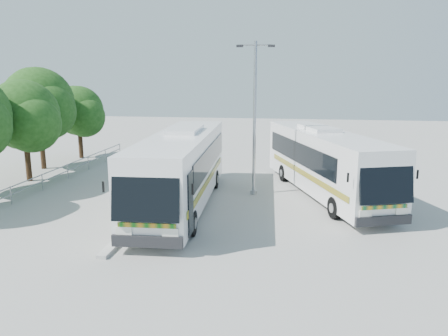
% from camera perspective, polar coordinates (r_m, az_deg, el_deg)
% --- Properties ---
extents(ground, '(100.00, 100.00, 0.00)m').
position_cam_1_polar(ground, '(21.83, -3.68, -5.94)').
color(ground, '#959591').
rests_on(ground, ground).
extents(kerb_divider, '(0.40, 16.00, 0.15)m').
position_cam_1_polar(kerb_divider, '(24.22, -8.00, -4.04)').
color(kerb_divider, '#B2B2AD').
rests_on(kerb_divider, ground).
extents(railing, '(0.06, 22.00, 1.00)m').
position_cam_1_polar(railing, '(28.92, -21.64, -0.80)').
color(railing, gray).
rests_on(railing, ground).
extents(tree_far_c, '(4.97, 4.69, 6.49)m').
position_cam_1_polar(tree_far_c, '(30.46, -24.58, 6.28)').
color(tree_far_c, '#382314').
rests_on(tree_far_c, ground).
extents(tree_far_d, '(5.62, 5.30, 7.33)m').
position_cam_1_polar(tree_far_d, '(34.17, -22.96, 7.85)').
color(tree_far_d, '#382314').
rests_on(tree_far_d, ground).
extents(tree_far_e, '(4.54, 4.28, 5.92)m').
position_cam_1_polar(tree_far_e, '(37.81, -18.39, 7.08)').
color(tree_far_e, '#382314').
rests_on(tree_far_e, ground).
extents(coach_main, '(3.47, 13.74, 3.78)m').
position_cam_1_polar(coach_main, '(22.66, -5.57, 0.11)').
color(coach_main, silver).
rests_on(coach_main, ground).
extents(coach_adjacent, '(6.72, 13.14, 3.61)m').
position_cam_1_polar(coach_adjacent, '(25.32, 13.04, 0.90)').
color(coach_adjacent, silver).
rests_on(coach_adjacent, ground).
extents(lamppost, '(2.09, 0.39, 8.55)m').
position_cam_1_polar(lamppost, '(24.54, 4.02, 7.29)').
color(lamppost, '#979BA0').
rests_on(lamppost, ground).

